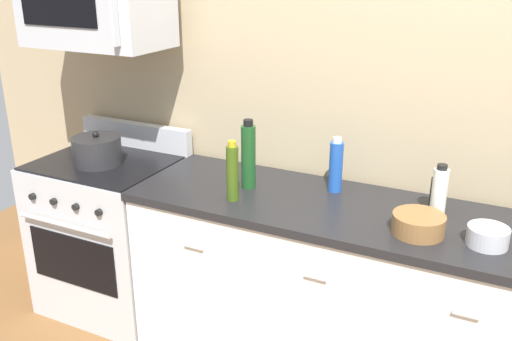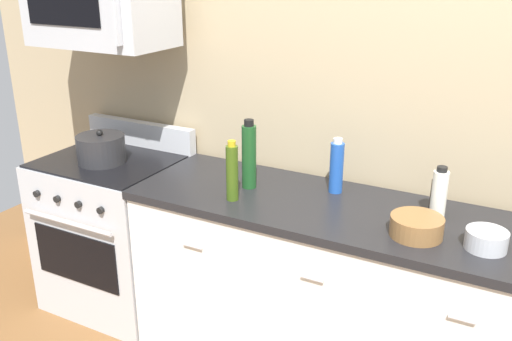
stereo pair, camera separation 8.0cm
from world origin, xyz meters
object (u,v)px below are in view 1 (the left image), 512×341
(bottle_wine_green, at_px, (248,156))
(bottle_olive_oil, at_px, (232,172))
(bottle_soy_sauce_dark, at_px, (436,193))
(bottle_vinegar_white, at_px, (439,193))
(bottle_soda_blue, at_px, (336,166))
(microwave, at_px, (96,7))
(stockpot, at_px, (97,150))
(range_oven, at_px, (112,233))
(bowl_steel_prep, at_px, (488,236))
(bowl_wooden_salad, at_px, (418,223))

(bottle_wine_green, relative_size, bottle_olive_oil, 1.19)
(bottle_soy_sauce_dark, xyz_separation_m, bottle_vinegar_white, (0.02, -0.07, 0.04))
(bottle_vinegar_white, distance_m, bottle_soda_blue, 0.51)
(bottle_soy_sauce_dark, bearing_deg, microwave, -176.56)
(bottle_wine_green, height_order, stockpot, bottle_wine_green)
(range_oven, xyz_separation_m, bottle_soda_blue, (1.29, 0.16, 0.58))
(range_oven, xyz_separation_m, bottle_wine_green, (0.90, 0.02, 0.62))
(bottle_wine_green, relative_size, bowl_steel_prep, 2.14)
(microwave, relative_size, bowl_steel_prep, 4.60)
(microwave, xyz_separation_m, bowl_wooden_salad, (1.75, -0.16, -0.79))
(microwave, relative_size, stockpot, 2.81)
(bottle_vinegar_white, xyz_separation_m, bottle_wine_green, (-0.90, -0.06, 0.05))
(range_oven, height_order, bowl_wooden_salad, range_oven)
(bottle_olive_oil, distance_m, stockpot, 0.91)
(microwave, relative_size, bowl_wooden_salad, 3.45)
(bottle_wine_green, bearing_deg, bowl_steel_prep, -6.15)
(range_oven, distance_m, bottle_olive_oil, 1.09)
(bottle_soda_blue, height_order, bowl_wooden_salad, bottle_soda_blue)
(stockpot, bearing_deg, bottle_soy_sauce_dark, 6.59)
(bottle_vinegar_white, bearing_deg, bottle_olive_oil, -165.49)
(range_oven, relative_size, bowl_steel_prep, 6.60)
(bottle_wine_green, bearing_deg, microwave, 178.30)
(bowl_wooden_salad, height_order, stockpot, stockpot)
(microwave, relative_size, bottle_vinegar_white, 3.04)
(stockpot, bearing_deg, bowl_steel_prep, -1.40)
(bowl_steel_prep, distance_m, stockpot, 2.02)
(bottle_soy_sauce_dark, relative_size, bottle_wine_green, 0.48)
(bowl_wooden_salad, bearing_deg, stockpot, 177.83)
(bottle_wine_green, height_order, bowl_steel_prep, bottle_wine_green)
(bowl_wooden_salad, bearing_deg, range_oven, 176.09)
(bottle_vinegar_white, distance_m, bottle_wine_green, 0.90)
(bottle_soda_blue, relative_size, bowl_steel_prep, 1.68)
(bowl_steel_prep, bearing_deg, bottle_olive_oil, -177.34)
(bottle_olive_oil, xyz_separation_m, bowl_steel_prep, (1.12, 0.05, -0.10))
(bottle_olive_oil, bearing_deg, bottle_wine_green, 91.69)
(bottle_vinegar_white, xyz_separation_m, bowl_wooden_salad, (-0.04, -0.20, -0.07))
(range_oven, distance_m, bowl_steel_prep, 2.08)
(range_oven, height_order, bottle_olive_oil, bottle_olive_oil)
(microwave, distance_m, bottle_olive_oil, 1.15)
(microwave, height_order, bottle_vinegar_white, microwave)
(microwave, distance_m, stockpot, 0.76)
(range_oven, height_order, bottle_soda_blue, bottle_soda_blue)
(range_oven, relative_size, bottle_soy_sauce_dark, 6.38)
(bottle_soy_sauce_dark, relative_size, stockpot, 0.63)
(bottle_soda_blue, xyz_separation_m, bowl_steel_prep, (0.72, -0.27, -0.09))
(bottle_soy_sauce_dark, xyz_separation_m, bottle_wine_green, (-0.88, -0.13, 0.09))
(microwave, xyz_separation_m, bottle_soy_sauce_dark, (1.77, 0.11, -0.75))
(bottle_vinegar_white, distance_m, bowl_steel_prep, 0.30)
(bottle_olive_oil, xyz_separation_m, stockpot, (-0.90, 0.10, -0.06))
(range_oven, height_order, microwave, microwave)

